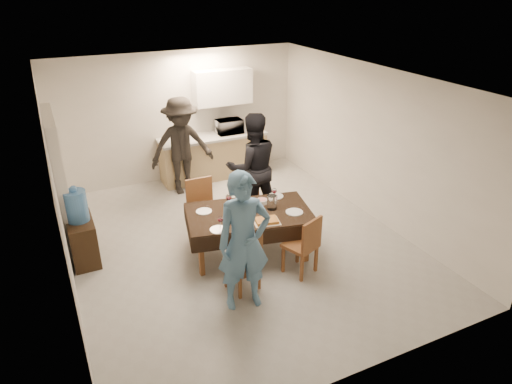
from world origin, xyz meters
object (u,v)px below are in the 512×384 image
(wine_bottle, at_px, (244,201))
(person_kitchen, at_px, (182,146))
(water_pitcher, at_px, (272,202))
(dining_table, at_px, (249,214))
(microwave, at_px, (229,126))
(person_near, at_px, (244,242))
(water_jug, at_px, (76,206))
(person_far, at_px, (253,167))
(savoury_tart, at_px, (267,221))
(console, at_px, (83,240))

(wine_bottle, bearing_deg, person_kitchen, 93.91)
(wine_bottle, distance_m, water_pitcher, 0.42)
(dining_table, relative_size, microwave, 3.80)
(wine_bottle, distance_m, person_near, 1.21)
(water_jug, xyz_separation_m, microwave, (3.25, 2.14, 0.15))
(water_pitcher, relative_size, person_kitchen, 0.12)
(person_near, height_order, person_far, person_far)
(person_far, bearing_deg, person_near, 69.88)
(person_near, bearing_deg, wine_bottle, 73.77)
(savoury_tart, bearing_deg, water_jug, 152.12)
(wine_bottle, distance_m, savoury_tart, 0.48)
(wine_bottle, bearing_deg, water_jug, 159.52)
(dining_table, xyz_separation_m, person_near, (-0.55, -1.05, 0.24))
(savoury_tart, bearing_deg, console, 152.12)
(person_far, xyz_separation_m, person_kitchen, (-0.77, 1.54, -0.00))
(dining_table, xyz_separation_m, water_jug, (-2.30, 0.89, 0.23))
(person_near, bearing_deg, console, 140.30)
(person_far, bearing_deg, water_pitcher, 87.22)
(water_pitcher, distance_m, person_near, 1.35)
(savoury_tart, relative_size, person_kitchen, 0.20)
(person_near, xyz_separation_m, person_far, (1.10, 2.10, 0.02))
(dining_table, bearing_deg, water_pitcher, 4.01)
(microwave, relative_size, person_far, 0.28)
(dining_table, relative_size, person_kitchen, 1.06)
(console, height_order, microwave, microwave)
(console, xyz_separation_m, water_jug, (0.00, 0.00, 0.57))
(wine_bottle, bearing_deg, person_near, -114.44)
(console, height_order, person_far, person_far)
(water_pitcher, relative_size, person_far, 0.12)
(microwave, bearing_deg, savoury_tart, 76.09)
(microwave, bearing_deg, console, 33.42)
(dining_table, distance_m, person_kitchen, 2.61)
(console, bearing_deg, person_far, 3.17)
(console, height_order, water_jug, water_jug)
(dining_table, distance_m, water_jug, 2.48)
(water_jug, distance_m, wine_bottle, 2.41)
(person_far, bearing_deg, water_jug, 10.70)
(water_jug, bearing_deg, person_kitchen, 39.16)
(water_jug, bearing_deg, dining_table, -21.16)
(dining_table, height_order, water_pitcher, water_pitcher)
(console, bearing_deg, person_kitchen, 39.16)
(savoury_tart, bearing_deg, person_near, -134.13)
(dining_table, height_order, savoury_tart, savoury_tart)
(dining_table, height_order, person_near, person_near)
(savoury_tart, height_order, person_near, person_near)
(water_pitcher, bearing_deg, person_near, -131.99)
(savoury_tart, bearing_deg, water_pitcher, 52.85)
(wine_bottle, height_order, water_pitcher, wine_bottle)
(wine_bottle, xyz_separation_m, savoury_tart, (0.15, -0.43, -0.14))
(console, height_order, water_pitcher, water_pitcher)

